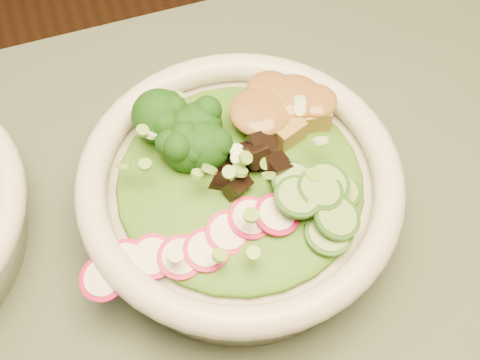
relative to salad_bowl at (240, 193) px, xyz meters
name	(u,v)px	position (x,y,z in m)	size (l,w,h in m)	color
salad_bowl	(240,193)	(0.00, 0.00, 0.00)	(0.24, 0.24, 0.06)	silver
lettuce_bed	(240,179)	(0.00, 0.00, 0.02)	(0.18, 0.18, 0.02)	#2B5B13
broccoli_florets	(171,142)	(-0.04, 0.04, 0.03)	(0.07, 0.06, 0.04)	black
radish_slices	(204,244)	(-0.04, -0.04, 0.02)	(0.10, 0.04, 0.02)	#A90D41
cucumber_slices	(314,205)	(0.04, -0.04, 0.03)	(0.06, 0.06, 0.03)	#83A45B
mushroom_heap	(247,159)	(0.01, 0.01, 0.03)	(0.06, 0.06, 0.04)	black
tofu_cubes	(276,117)	(0.04, 0.04, 0.03)	(0.08, 0.05, 0.03)	olive
peanut_sauce	(276,107)	(0.04, 0.04, 0.04)	(0.06, 0.05, 0.01)	brown
scallion_garnish	(240,164)	(0.00, 0.00, 0.04)	(0.17, 0.17, 0.02)	#6CA339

